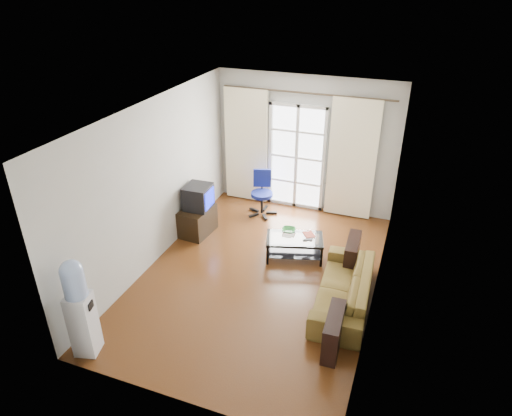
{
  "coord_description": "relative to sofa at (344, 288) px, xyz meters",
  "views": [
    {
      "loc": [
        2.05,
        -5.68,
        4.44
      ],
      "look_at": [
        -0.19,
        0.35,
        1.02
      ],
      "focal_mm": 32.0,
      "sensor_mm": 36.0,
      "label": 1
    }
  ],
  "objects": [
    {
      "name": "floor",
      "position": [
        -1.4,
        0.22,
        -0.27
      ],
      "size": [
        5.2,
        5.2,
        0.0
      ],
      "primitive_type": "plane",
      "color": "#5D3416",
      "rests_on": "ground"
    },
    {
      "name": "ceiling",
      "position": [
        -1.4,
        0.22,
        2.43
      ],
      "size": [
        5.2,
        5.2,
        0.0
      ],
      "primitive_type": "plane",
      "rotation": [
        3.14,
        0.0,
        0.0
      ],
      "color": "white",
      "rests_on": "wall_back"
    },
    {
      "name": "wall_back",
      "position": [
        -1.4,
        2.82,
        1.08
      ],
      "size": [
        3.6,
        0.02,
        2.7
      ],
      "primitive_type": "cube",
      "color": "#B2B2A9",
      "rests_on": "floor"
    },
    {
      "name": "wall_front",
      "position": [
        -1.4,
        -2.38,
        1.08
      ],
      "size": [
        3.6,
        0.02,
        2.7
      ],
      "primitive_type": "cube",
      "color": "#B2B2A9",
      "rests_on": "floor"
    },
    {
      "name": "wall_left",
      "position": [
        -3.2,
        0.22,
        1.08
      ],
      "size": [
        0.02,
        5.2,
        2.7
      ],
      "primitive_type": "cube",
      "color": "#B2B2A9",
      "rests_on": "floor"
    },
    {
      "name": "wall_right",
      "position": [
        0.4,
        0.22,
        1.08
      ],
      "size": [
        0.02,
        5.2,
        2.7
      ],
      "primitive_type": "cube",
      "color": "#B2B2A9",
      "rests_on": "floor"
    },
    {
      "name": "french_door",
      "position": [
        -1.55,
        2.77,
        0.8
      ],
      "size": [
        1.16,
        0.06,
        2.15
      ],
      "color": "white",
      "rests_on": "wall_back"
    },
    {
      "name": "curtain_rod",
      "position": [
        -1.4,
        2.72,
        2.11
      ],
      "size": [
        3.3,
        0.04,
        0.04
      ],
      "primitive_type": "cylinder",
      "rotation": [
        0.0,
        1.57,
        0.0
      ],
      "color": "#4C3F2D",
      "rests_on": "wall_back"
    },
    {
      "name": "curtain_left",
      "position": [
        -2.6,
        2.7,
        0.93
      ],
      "size": [
        0.9,
        0.07,
        2.35
      ],
      "primitive_type": "cube",
      "color": "#FFF6CD",
      "rests_on": "curtain_rod"
    },
    {
      "name": "curtain_right",
      "position": [
        -0.45,
        2.7,
        0.93
      ],
      "size": [
        0.9,
        0.07,
        2.35
      ],
      "primitive_type": "cube",
      "color": "#FFF6CD",
      "rests_on": "curtain_rod"
    },
    {
      "name": "radiator",
      "position": [
        -0.6,
        2.72,
        0.06
      ],
      "size": [
        0.64,
        0.12,
        0.64
      ],
      "primitive_type": "cube",
      "color": "#9A9A9C",
      "rests_on": "floor"
    },
    {
      "name": "sofa",
      "position": [
        0.0,
        0.0,
        0.0
      ],
      "size": [
        1.94,
        0.91,
        0.55
      ],
      "primitive_type": "imported",
      "rotation": [
        0.0,
        0.0,
        -1.52
      ],
      "color": "brown",
      "rests_on": "floor"
    },
    {
      "name": "coffee_table",
      "position": [
        -1.02,
        0.91,
        -0.02
      ],
      "size": [
        1.07,
        0.79,
        0.39
      ],
      "rotation": [
        0.0,
        0.0,
        0.29
      ],
      "color": "silver",
      "rests_on": "floor"
    },
    {
      "name": "bowl",
      "position": [
        -1.17,
        1.07,
        0.14
      ],
      "size": [
        0.32,
        0.32,
        0.06
      ],
      "primitive_type": "imported",
      "rotation": [
        0.0,
        0.0,
        0.17
      ],
      "color": "#2E7E33",
      "rests_on": "coffee_table"
    },
    {
      "name": "book",
      "position": [
        -0.88,
        1.04,
        0.12
      ],
      "size": [
        0.36,
        0.37,
        0.02
      ],
      "primitive_type": "imported",
      "rotation": [
        0.0,
        0.0,
        0.59
      ],
      "color": "#B31621",
      "rests_on": "coffee_table"
    },
    {
      "name": "remote",
      "position": [
        -0.79,
        0.92,
        0.12
      ],
      "size": [
        0.17,
        0.11,
        0.02
      ],
      "primitive_type": "cube",
      "rotation": [
        0.0,
        0.0,
        0.43
      ],
      "color": "black",
      "rests_on": "coffee_table"
    },
    {
      "name": "tv_stand",
      "position": [
        -2.93,
        1.07,
        -0.02
      ],
      "size": [
        0.52,
        0.74,
        0.51
      ],
      "primitive_type": "cube",
      "rotation": [
        0.0,
        0.0,
        -0.08
      ],
      "color": "black",
      "rests_on": "floor"
    },
    {
      "name": "crt_tv",
      "position": [
        -2.93,
        1.11,
        0.46
      ],
      "size": [
        0.51,
        0.5,
        0.44
      ],
      "rotation": [
        0.0,
        0.0,
        0.04
      ],
      "color": "black",
      "rests_on": "tv_stand"
    },
    {
      "name": "task_chair",
      "position": [
        -2.07,
        2.21,
        -0.01
      ],
      "size": [
        0.77,
        0.77,
        0.9
      ],
      "rotation": [
        0.0,
        0.0,
        0.32
      ],
      "color": "black",
      "rests_on": "floor"
    },
    {
      "name": "water_cooler",
      "position": [
        -2.92,
        -2.11,
        0.46
      ],
      "size": [
        0.35,
        0.35,
        1.41
      ],
      "rotation": [
        0.0,
        0.0,
        0.25
      ],
      "color": "silver",
      "rests_on": "floor"
    }
  ]
}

